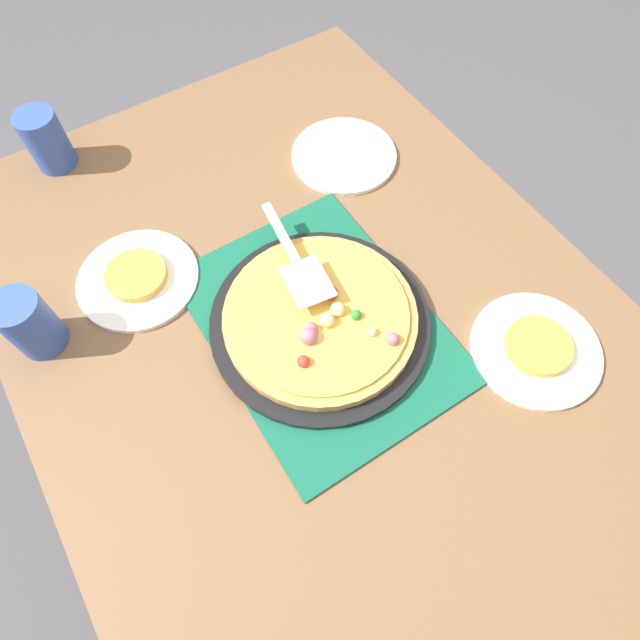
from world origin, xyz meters
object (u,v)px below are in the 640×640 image
(pizza, at_px, (320,317))
(cup_far, at_px, (46,140))
(pizza_server, at_px, (296,261))
(cup_near, at_px, (29,323))
(served_slice_right, at_px, (538,346))
(served_slice_left, at_px, (136,275))
(plate_near_left, at_px, (138,279))
(plate_far_right, at_px, (536,349))
(pizza_pan, at_px, (320,322))
(plate_side, at_px, (344,155))

(pizza, relative_size, cup_far, 2.75)
(cup_far, xyz_separation_m, pizza_server, (-0.53, -0.27, 0.01))
(cup_near, bearing_deg, served_slice_right, -123.94)
(served_slice_left, relative_size, served_slice_right, 1.00)
(plate_near_left, bearing_deg, plate_far_right, -134.09)
(cup_far, bearing_deg, cup_near, 157.77)
(cup_near, distance_m, pizza_server, 0.45)
(pizza_pan, distance_m, pizza_server, 0.11)
(plate_near_left, bearing_deg, pizza_server, -123.51)
(plate_side, bearing_deg, pizza, 140.42)
(served_slice_left, bearing_deg, plate_side, -83.41)
(plate_far_right, bearing_deg, plate_near_left, 45.91)
(plate_far_right, distance_m, cup_far, 1.01)
(pizza_pan, bearing_deg, plate_far_right, -130.15)
(plate_side, bearing_deg, plate_far_right, -177.79)
(plate_far_right, distance_m, plate_side, 0.55)
(pizza, height_order, served_slice_left, pizza)
(served_slice_left, xyz_separation_m, cup_far, (0.37, 0.02, 0.04))
(cup_far, relative_size, pizza_server, 0.51)
(plate_far_right, relative_size, cup_near, 1.83)
(plate_side, bearing_deg, plate_near_left, 96.59)
(pizza, height_order, cup_near, cup_near)
(plate_near_left, relative_size, pizza_server, 0.94)
(cup_far, distance_m, pizza_server, 0.59)
(pizza, distance_m, plate_near_left, 0.35)
(pizza_pan, xyz_separation_m, cup_near, (0.23, 0.41, 0.05))
(plate_side, xyz_separation_m, cup_near, (-0.08, 0.67, 0.06))
(pizza, height_order, plate_far_right, pizza)
(plate_side, height_order, cup_near, cup_near)
(pizza, height_order, pizza_server, pizza_server)
(plate_near_left, height_order, served_slice_right, served_slice_right)
(plate_near_left, height_order, cup_near, cup_near)
(served_slice_left, height_order, cup_near, cup_near)
(pizza, bearing_deg, served_slice_left, 41.58)
(plate_far_right, relative_size, cup_far, 1.83)
(pizza_server, bearing_deg, plate_side, -48.77)
(cup_near, bearing_deg, cup_far, -22.23)
(pizza, distance_m, served_slice_left, 0.35)
(pizza_pan, relative_size, served_slice_left, 3.45)
(plate_near_left, distance_m, plate_far_right, 0.71)
(plate_far_right, height_order, served_slice_left, served_slice_left)
(plate_side, height_order, cup_far, cup_far)
(cup_near, bearing_deg, pizza, -119.22)
(pizza_pan, height_order, pizza_server, pizza_server)
(plate_far_right, bearing_deg, served_slice_left, 45.91)
(cup_far, height_order, pizza_server, cup_far)
(plate_side, bearing_deg, served_slice_right, -177.79)
(pizza_server, bearing_deg, pizza_pan, 172.35)
(pizza, distance_m, cup_near, 0.47)
(served_slice_right, height_order, cup_near, cup_near)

